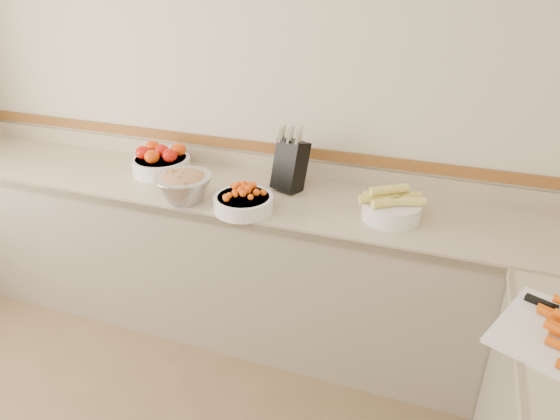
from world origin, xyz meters
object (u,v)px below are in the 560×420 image
(cherry_tomato_bowl, at_px, (243,201))
(rhubarb_bowl, at_px, (184,185))
(knife_block, at_px, (290,164))
(tomato_bowl, at_px, (161,161))
(corn_bowl, at_px, (391,207))

(cherry_tomato_bowl, relative_size, rhubarb_bowl, 1.00)
(knife_block, distance_m, rhubarb_bowl, 0.58)
(cherry_tomato_bowl, distance_m, rhubarb_bowl, 0.34)
(knife_block, height_order, rhubarb_bowl, knife_block)
(tomato_bowl, xyz_separation_m, cherry_tomato_bowl, (0.66, -0.30, -0.02))
(knife_block, distance_m, cherry_tomato_bowl, 0.37)
(knife_block, relative_size, rhubarb_bowl, 1.20)
(tomato_bowl, bearing_deg, corn_bowl, -5.40)
(cherry_tomato_bowl, bearing_deg, corn_bowl, 13.17)
(knife_block, distance_m, tomato_bowl, 0.80)
(knife_block, height_order, corn_bowl, knife_block)
(tomato_bowl, distance_m, corn_bowl, 1.37)
(knife_block, distance_m, corn_bowl, 0.60)
(tomato_bowl, height_order, corn_bowl, corn_bowl)
(knife_block, xyz_separation_m, tomato_bowl, (-0.79, -0.03, -0.08))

